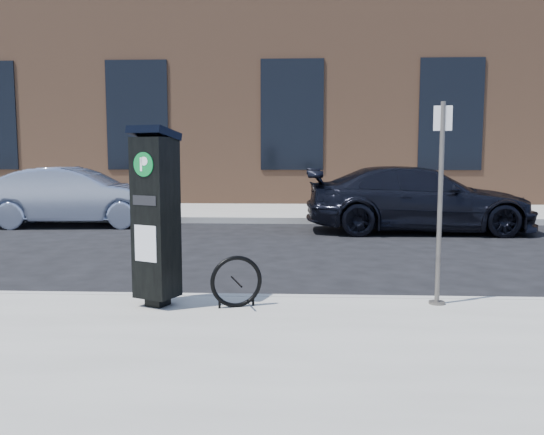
# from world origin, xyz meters

# --- Properties ---
(ground) EXTENTS (120.00, 120.00, 0.00)m
(ground) POSITION_xyz_m (0.00, 0.00, 0.00)
(ground) COLOR black
(ground) RESTS_ON ground
(sidewalk_far) EXTENTS (60.00, 12.00, 0.15)m
(sidewalk_far) POSITION_xyz_m (0.00, 14.00, 0.07)
(sidewalk_far) COLOR gray
(sidewalk_far) RESTS_ON ground
(curb_near) EXTENTS (60.00, 0.12, 0.16)m
(curb_near) POSITION_xyz_m (0.00, -0.02, 0.07)
(curb_near) COLOR #9E9B93
(curb_near) RESTS_ON ground
(curb_far) EXTENTS (60.00, 0.12, 0.16)m
(curb_far) POSITION_xyz_m (0.00, 8.02, 0.07)
(curb_far) COLOR #9E9B93
(curb_far) RESTS_ON ground
(building) EXTENTS (28.00, 10.05, 8.25)m
(building) POSITION_xyz_m (-0.00, 17.00, 4.15)
(building) COLOR brown
(building) RESTS_ON ground
(parking_kiosk) EXTENTS (0.57, 0.55, 1.95)m
(parking_kiosk) POSITION_xyz_m (-1.30, -0.51, 1.15)
(parking_kiosk) COLOR black
(parking_kiosk) RESTS_ON sidewalk_near
(sign_pole) EXTENTS (0.19, 0.18, 2.21)m
(sign_pole) POSITION_xyz_m (1.77, -0.30, 1.25)
(sign_pole) COLOR #4C4943
(sign_pole) RESTS_ON sidewalk_near
(bike_rack) EXTENTS (0.55, 0.23, 0.57)m
(bike_rack) POSITION_xyz_m (-0.43, -0.54, 0.43)
(bike_rack) COLOR black
(bike_rack) RESTS_ON sidewalk_near
(car_silver) EXTENTS (4.53, 1.93, 1.45)m
(car_silver) POSITION_xyz_m (-5.27, 7.31, 0.73)
(car_silver) COLOR #848FA8
(car_silver) RESTS_ON ground
(car_dark) EXTENTS (5.15, 2.11, 1.49)m
(car_dark) POSITION_xyz_m (2.98, 6.66, 0.75)
(car_dark) COLOR black
(car_dark) RESTS_ON ground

